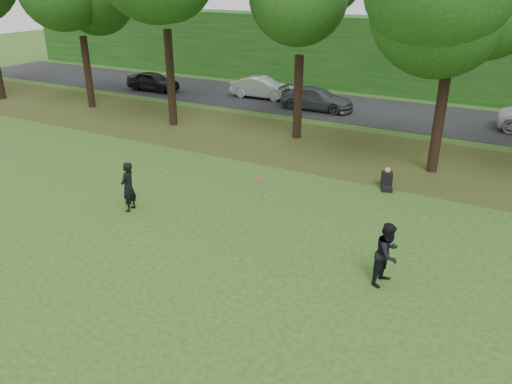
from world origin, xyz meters
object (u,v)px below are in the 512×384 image
at_px(player_left, 128,187).
at_px(player_right, 388,254).
at_px(frisbee, 258,179).
at_px(seated_person, 387,181).

bearing_deg(player_left, player_right, 78.80).
height_order(player_right, frisbee, frisbee).
height_order(player_left, seated_person, player_left).
bearing_deg(player_right, seated_person, 29.02).
xyz_separation_m(player_right, seated_person, (-1.72, 6.48, -0.58)).
xyz_separation_m(player_right, frisbee, (-4.11, 0.40, 1.21)).
relative_size(player_left, seated_person, 2.16).
bearing_deg(frisbee, player_left, -177.19).
bearing_deg(player_right, frisbee, 98.59).
relative_size(player_right, seated_person, 2.13).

